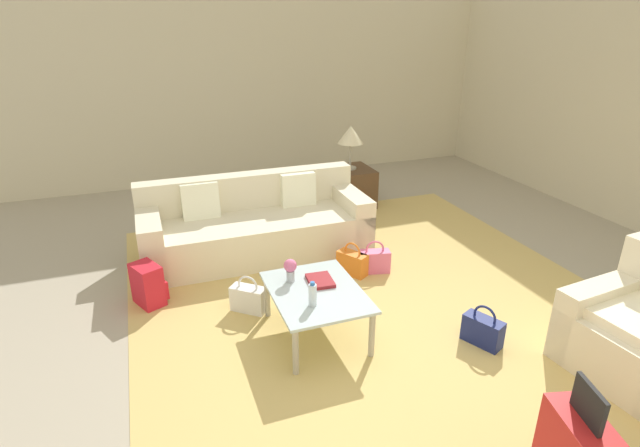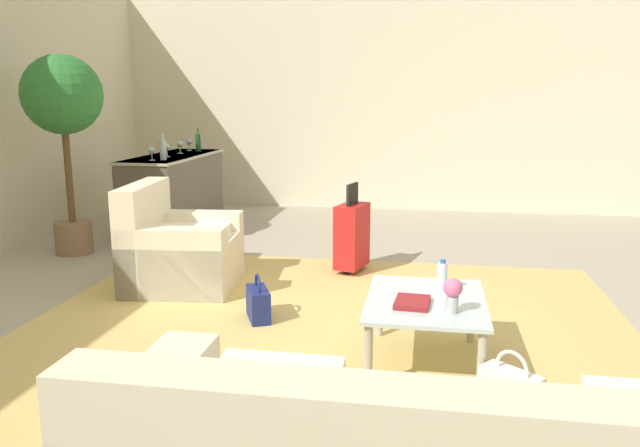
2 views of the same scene
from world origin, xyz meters
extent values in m
plane|color=#A89E89|center=(0.00, 0.00, 0.00)|extent=(12.00, 12.00, 0.00)
cube|color=beige|center=(-5.06, 0.00, 1.55)|extent=(0.12, 8.00, 3.10)
cube|color=tan|center=(-0.60, 0.20, 0.00)|extent=(5.20, 4.40, 0.01)
cube|color=beige|center=(-2.10, -0.60, 0.23)|extent=(0.94, 2.48, 0.45)
cube|color=beige|center=(-2.46, -0.60, 0.42)|extent=(0.22, 2.48, 0.84)
cube|color=beige|center=(-2.10, 0.52, 0.31)|extent=(0.94, 0.24, 0.62)
cube|color=beige|center=(-2.10, -1.72, 0.31)|extent=(0.94, 0.24, 0.62)
cube|color=white|center=(-2.30, -0.04, 0.63)|extent=(0.13, 0.40, 0.40)
cube|color=white|center=(-2.30, -1.16, 0.63)|extent=(0.18, 0.40, 0.41)
cube|color=beige|center=(0.53, 1.56, 0.30)|extent=(0.29, 0.91, 0.60)
cube|color=silver|center=(-0.40, -0.50, 0.41)|extent=(0.94, 0.72, 0.02)
cylinder|color=#ADA899|center=(-0.82, -0.19, 0.20)|extent=(0.05, 0.05, 0.40)
cylinder|color=#ADA899|center=(0.02, -0.19, 0.20)|extent=(0.05, 0.05, 0.40)
cylinder|color=#ADA899|center=(-0.82, -0.81, 0.20)|extent=(0.05, 0.05, 0.40)
cylinder|color=#ADA899|center=(0.02, -0.81, 0.20)|extent=(0.05, 0.05, 0.40)
cylinder|color=silver|center=(-0.20, -0.60, 0.52)|extent=(0.06, 0.06, 0.18)
cylinder|color=#2D6BBC|center=(-0.20, -0.60, 0.62)|extent=(0.04, 0.04, 0.02)
cube|color=maroon|center=(-0.52, -0.42, 0.44)|extent=(0.27, 0.22, 0.03)
cylinder|color=#B2B7BC|center=(-0.62, -0.65, 0.48)|extent=(0.07, 0.07, 0.10)
sphere|color=#DB6693|center=(-0.62, -0.65, 0.58)|extent=(0.11, 0.11, 0.11)
cube|color=#513823|center=(-3.20, 1.00, 0.27)|extent=(0.61, 0.61, 0.53)
cylinder|color=#ADA899|center=(-3.20, 1.00, 0.55)|extent=(0.18, 0.18, 0.02)
cylinder|color=#ADA899|center=(-3.20, 1.00, 0.73)|extent=(0.04, 0.04, 0.34)
cone|color=beige|center=(-3.20, 1.00, 1.01)|extent=(0.35, 0.35, 0.24)
cube|color=black|center=(1.60, 0.20, 0.75)|extent=(0.24, 0.09, 0.20)
cube|color=orange|center=(-1.29, 0.21, 0.12)|extent=(0.35, 0.28, 0.24)
torus|color=orange|center=(-1.29, 0.21, 0.26)|extent=(0.18, 0.12, 0.20)
cube|color=white|center=(-0.96, -0.95, 0.12)|extent=(0.31, 0.33, 0.24)
torus|color=white|center=(-0.96, -0.95, 0.26)|extent=(0.14, 0.16, 0.20)
cube|color=pink|center=(-1.25, 0.45, 0.12)|extent=(0.21, 0.34, 0.24)
torus|color=pink|center=(-1.25, 0.45, 0.26)|extent=(0.06, 0.20, 0.20)
cube|color=navy|center=(0.19, 0.73, 0.12)|extent=(0.35, 0.26, 0.24)
torus|color=navy|center=(0.19, 0.73, 0.26)|extent=(0.19, 0.10, 0.20)
cube|color=red|center=(-1.40, -1.80, 0.20)|extent=(0.36, 0.31, 0.40)
cube|color=red|center=(-1.45, -1.69, 0.12)|extent=(0.22, 0.14, 0.18)
camera|label=1|loc=(2.94, -1.69, 2.50)|focal=28.00mm
camera|label=2|loc=(-4.12, -0.48, 1.66)|focal=35.00mm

